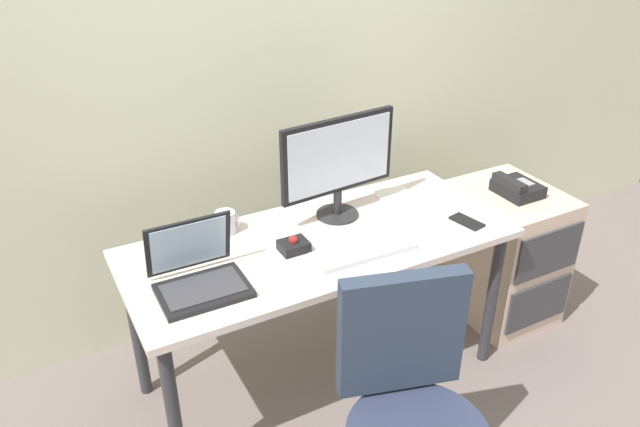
{
  "coord_description": "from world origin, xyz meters",
  "views": [
    {
      "loc": [
        -1.0,
        -1.86,
        1.99
      ],
      "look_at": [
        0.0,
        0.0,
        0.83
      ],
      "focal_mm": 34.8,
      "sensor_mm": 36.0,
      "label": 1
    }
  ],
  "objects": [
    {
      "name": "ground_plane",
      "position": [
        0.0,
        0.0,
        0.0
      ],
      "size": [
        8.0,
        8.0,
        0.0
      ],
      "primitive_type": "plane",
      "color": "slate"
    },
    {
      "name": "back_wall",
      "position": [
        0.0,
        0.68,
        1.4
      ],
      "size": [
        6.0,
        0.1,
        2.8
      ],
      "primitive_type": "cube",
      "color": "beige",
      "rests_on": "ground"
    },
    {
      "name": "desk",
      "position": [
        0.0,
        0.0,
        0.63
      ],
      "size": [
        1.56,
        0.66,
        0.71
      ],
      "color": "beige",
      "rests_on": "ground"
    },
    {
      "name": "file_cabinet",
      "position": [
        1.03,
        -0.01,
        0.34
      ],
      "size": [
        0.42,
        0.53,
        0.68
      ],
      "color": "beige",
      "rests_on": "ground"
    },
    {
      "name": "desk_phone",
      "position": [
        1.02,
        -0.03,
        0.71
      ],
      "size": [
        0.17,
        0.2,
        0.09
      ],
      "color": "black",
      "rests_on": "file_cabinet"
    },
    {
      "name": "monitor_main",
      "position": [
        0.16,
        0.14,
        0.96
      ],
      "size": [
        0.53,
        0.18,
        0.44
      ],
      "color": "#262628",
      "rests_on": "desk"
    },
    {
      "name": "keyboard",
      "position": [
        0.1,
        -0.17,
        0.72
      ],
      "size": [
        0.41,
        0.15,
        0.03
      ],
      "color": "silver",
      "rests_on": "desk"
    },
    {
      "name": "laptop",
      "position": [
        -0.53,
        -0.07,
        0.76
      ],
      "size": [
        0.31,
        0.28,
        0.24
      ],
      "color": "black",
      "rests_on": "desk"
    },
    {
      "name": "trackball_mouse",
      "position": [
        -0.13,
        -0.02,
        0.73
      ],
      "size": [
        0.11,
        0.09,
        0.07
      ],
      "color": "black",
      "rests_on": "desk"
    },
    {
      "name": "coffee_mug",
      "position": [
        -0.31,
        0.23,
        0.76
      ],
      "size": [
        0.09,
        0.08,
        0.09
      ],
      "color": "silver",
      "rests_on": "desk"
    },
    {
      "name": "paper_notepad",
      "position": [
        0.46,
        0.14,
        0.71
      ],
      "size": [
        0.2,
        0.24,
        0.01
      ],
      "primitive_type": "cube",
      "rotation": [
        0.0,
        0.0,
        -0.27
      ],
      "color": "white",
      "rests_on": "desk"
    },
    {
      "name": "cell_phone",
      "position": [
        0.61,
        -0.17,
        0.71
      ],
      "size": [
        0.09,
        0.15,
        0.01
      ],
      "primitive_type": "cube",
      "rotation": [
        0.0,
        0.0,
        0.19
      ],
      "color": "black",
      "rests_on": "desk"
    },
    {
      "name": "banana",
      "position": [
        -0.5,
        0.24,
        0.73
      ],
      "size": [
        0.19,
        0.06,
        0.04
      ],
      "primitive_type": "ellipsoid",
      "rotation": [
        0.0,
        0.0,
        3.07
      ],
      "color": "yellow",
      "rests_on": "desk"
    }
  ]
}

